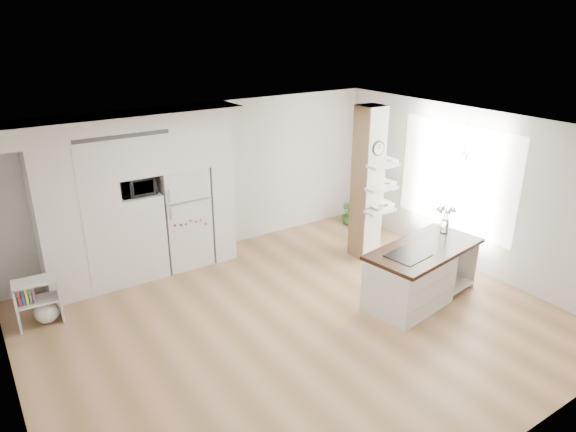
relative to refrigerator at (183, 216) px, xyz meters
name	(u,v)px	position (x,y,z in m)	size (l,w,h in m)	color
floor	(297,323)	(0.53, -2.68, -0.88)	(7.00, 6.00, 0.01)	tan
room	(298,200)	(0.53, -2.68, 0.98)	(7.04, 6.04, 2.72)	white
cabinet_wall	(125,191)	(-0.92, -0.01, 0.63)	(4.00, 0.71, 2.70)	white
refrigerator	(183,216)	(0.00, 0.00, 0.00)	(0.78, 0.69, 1.75)	silver
column	(374,184)	(2.90, -1.55, 0.48)	(0.69, 0.90, 2.70)	silver
window	(456,177)	(4.00, -2.38, 0.62)	(2.40, 2.40, 0.00)	white
pendant_light	(388,158)	(2.23, -2.53, 1.24)	(0.12, 0.12, 0.10)	white
kitchen_island	(414,276)	(2.30, -3.17, -0.43)	(2.02, 1.18, 1.43)	white
bookshelf	(41,304)	(-2.45, -0.69, -0.58)	(0.60, 0.37, 0.68)	white
floor_plant_a	(419,247)	(3.52, -2.15, -0.65)	(0.25, 0.20, 0.45)	#3C6428
floor_plant_b	(348,214)	(3.52, -0.18, -0.64)	(0.26, 0.26, 0.46)	#3C6428
microwave	(137,186)	(-0.75, -0.06, 0.69)	(0.54, 0.37, 0.30)	#2D2D2D
shelf_plant	(378,170)	(3.15, -1.38, 0.65)	(0.27, 0.23, 0.30)	#3C6428
decor_bowl	(378,208)	(2.82, -1.78, 0.13)	(0.22, 0.22, 0.05)	white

